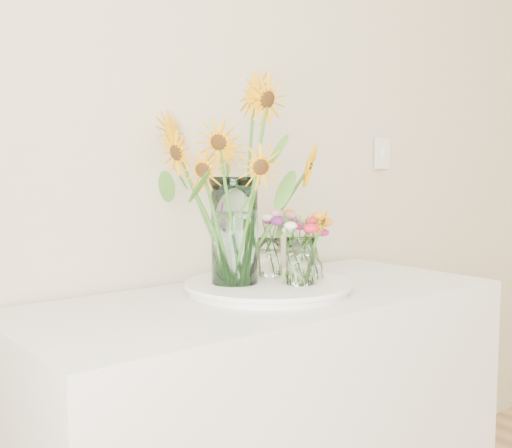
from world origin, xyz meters
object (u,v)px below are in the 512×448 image
at_px(tray, 268,288).
at_px(small_vase_a, 300,261).
at_px(small_vase_b, 309,260).
at_px(small_vase_c, 270,257).
at_px(mason_jar, 235,231).

xyz_separation_m(tray, small_vase_a, (0.05, -0.08, 0.08)).
bearing_deg(small_vase_b, small_vase_c, 114.80).
distance_m(small_vase_a, small_vase_c, 0.16).
relative_size(small_vase_a, small_vase_c, 1.16).
distance_m(small_vase_b, small_vase_c, 0.13).
relative_size(tray, small_vase_a, 3.27).
bearing_deg(small_vase_a, mason_jar, 137.04).
xyz_separation_m(mason_jar, small_vase_c, (0.16, 0.03, -0.09)).
height_order(mason_jar, small_vase_a, mason_jar).
relative_size(small_vase_a, small_vase_b, 1.16).
bearing_deg(mason_jar, small_vase_a, -42.96).
bearing_deg(tray, small_vase_a, -59.14).
xyz_separation_m(small_vase_b, small_vase_c, (-0.05, 0.11, -0.00)).
height_order(tray, small_vase_c, small_vase_c).
bearing_deg(small_vase_a, tray, 120.86).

